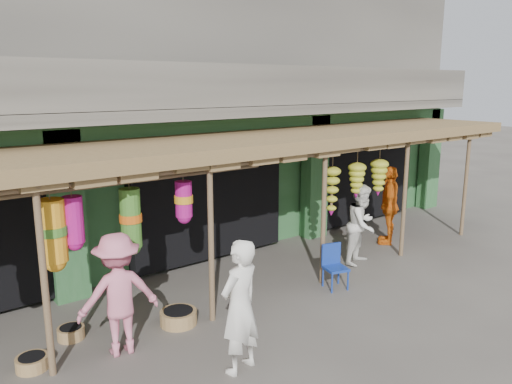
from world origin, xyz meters
TOP-DOWN VIEW (x-y plane):
  - ground at (0.00, 0.00)m, footprint 80.00×80.00m
  - building at (-0.00, 4.87)m, footprint 16.40×6.80m
  - awning at (-0.13, 0.80)m, footprint 14.00×2.70m
  - blue_chair at (1.02, -0.48)m, footprint 0.49×0.50m
  - basket_left at (-4.17, 0.10)m, footprint 0.56×0.56m
  - basket_mid at (-2.00, 0.02)m, footprint 0.74×0.74m
  - basket_right at (-3.50, 0.61)m, footprint 0.47×0.47m
  - person_front at (-2.00, -1.63)m, footprint 0.74×0.58m
  - person_right at (2.43, 0.05)m, footprint 0.97×0.85m
  - person_vendor at (4.00, 0.55)m, footprint 1.15×1.00m
  - person_shopper at (-3.05, -0.21)m, footprint 1.22×0.83m

SIDE VIEW (x-z plane):
  - ground at x=0.00m, z-range 0.00..0.00m
  - basket_left at x=-4.17m, z-range 0.00..0.18m
  - basket_right at x=-3.50m, z-range 0.00..0.18m
  - basket_mid at x=-2.00m, z-range 0.00..0.22m
  - blue_chair at x=1.02m, z-range 0.05..0.87m
  - person_right at x=2.43m, z-range 0.00..1.70m
  - person_shopper at x=-3.05m, z-range 0.00..1.75m
  - person_front at x=-2.00m, z-range 0.00..1.81m
  - person_vendor at x=4.00m, z-range 0.00..1.86m
  - awning at x=-0.13m, z-range 1.18..3.97m
  - building at x=0.00m, z-range -0.13..6.87m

